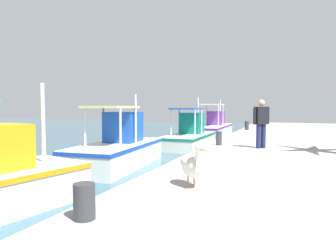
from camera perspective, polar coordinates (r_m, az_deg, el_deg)
name	(u,v)px	position (r m, az deg, el deg)	size (l,w,h in m)	color
fishing_boat_second	(118,148)	(11.33, -9.55, -4.22)	(4.87, 2.35, 2.75)	white
fishing_boat_third	(189,136)	(16.62, 4.13, -1.91)	(4.73, 1.94, 2.79)	silver
fishing_boat_fourth	(214,127)	(23.30, 8.81, -0.28)	(6.54, 1.98, 2.86)	white
pelican	(192,164)	(5.36, 4.68, -7.30)	(0.85, 0.79, 0.82)	tan
fisherman_standing	(261,121)	(10.70, 17.41, 0.85)	(0.47, 0.51, 1.67)	#1E234C
mooring_bollard_second	(84,201)	(4.01, -15.73, -13.72)	(0.28, 0.28, 0.46)	#333338
mooring_bollard_third	(219,138)	(11.22, 9.72, -2.33)	(0.22, 0.22, 0.52)	#333338
mooring_bollard_fourth	(247,126)	(19.14, 14.85, 0.09)	(0.25, 0.25, 0.54)	#333338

